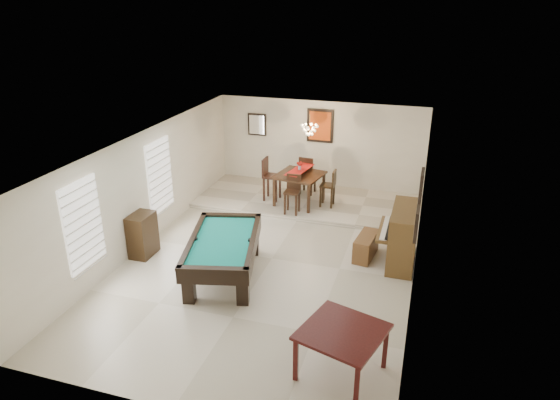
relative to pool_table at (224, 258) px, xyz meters
The scene contains 25 objects.
ground_plane 1.27m from the pool_table, 53.35° to the left, with size 6.00×9.00×0.02m, color beige.
wall_back 5.58m from the pool_table, 82.53° to the left, with size 6.00×0.04×2.60m, color silver.
wall_front 3.72m from the pool_table, 78.55° to the right, with size 6.00×0.04×2.60m, color silver.
wall_left 2.63m from the pool_table, 157.14° to the left, with size 0.04×9.00×2.60m, color silver.
wall_right 3.94m from the pool_table, 14.52° to the left, with size 0.04×9.00×2.60m, color silver.
ceiling 2.50m from the pool_table, 53.35° to the left, with size 6.00×9.00×0.04m, color white.
dining_step 4.29m from the pool_table, 80.35° to the left, with size 6.00×2.50×0.12m, color beige.
window_left_front 2.76m from the pool_table, 151.23° to the right, with size 0.06×1.00×1.70m, color white.
window_left_rear 2.92m from the pool_table, 145.26° to the left, with size 0.06×1.00×1.70m, color white.
pool_table is the anchor object (origin of this frame).
square_table 3.53m from the pool_table, 36.96° to the right, with size 1.14×1.14×0.79m, color #330E0C, non-canonical shape.
upright_piano 3.68m from the pool_table, 26.69° to the left, with size 0.83×1.49×1.24m, color brown, non-canonical shape.
piano_bench 3.13m from the pool_table, 31.92° to the left, with size 0.36×0.91×0.51m, color brown.
apothecary_chest 2.07m from the pool_table, behind, with size 0.43×0.65×0.97m, color black.
dining_table 3.94m from the pool_table, 82.13° to the left, with size 1.14×1.14×0.95m, color black, non-canonical shape.
flower_vase 4.01m from the pool_table, 82.13° to the left, with size 0.13×0.13×0.23m, color #9E140D, non-canonical shape.
dining_chair_south 3.25m from the pool_table, 80.51° to the left, with size 0.37×0.37×1.01m, color black, non-canonical shape.
dining_chair_north 4.72m from the pool_table, 83.01° to the left, with size 0.41×0.41×1.09m, color black, non-canonical shape.
dining_chair_west 3.95m from the pool_table, 93.51° to the left, with size 0.43×0.43×1.17m, color black, non-canonical shape.
dining_chair_east 4.15m from the pool_table, 71.77° to the left, with size 0.37×0.37×1.00m, color black, non-canonical shape.
chandelier 4.59m from the pool_table, 80.24° to the left, with size 0.44×0.44×0.60m, color #FFE5B2, non-canonical shape.
back_painting 5.67m from the pool_table, 82.47° to the left, with size 0.75×0.06×0.95m, color #D84C14.
back_mirror 5.72m from the pool_table, 102.31° to the left, with size 0.55×0.06×0.65m, color white.
right_picture_upper 4.16m from the pool_table, 18.96° to the left, with size 0.06×0.55×0.65m, color slate.
right_picture_lower 3.90m from the pool_table, ahead, with size 0.06×0.45×0.55m, color gray.
Camera 1 is at (3.00, -9.12, 5.37)m, focal length 32.00 mm.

